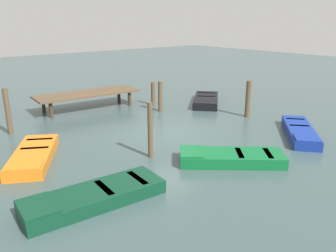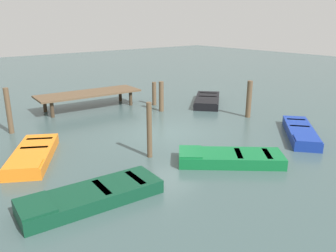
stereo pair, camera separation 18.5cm
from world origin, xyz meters
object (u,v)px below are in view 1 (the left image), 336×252
object	(u,v)px
rowboat_green	(231,157)
rowboat_dark_green	(93,196)
dock_segment	(88,94)
rowboat_blue	(300,132)
mooring_piling_mid_left	(248,99)
rowboat_orange	(33,155)
mooring_piling_far_right	(153,94)
mooring_piling_mid_right	(150,130)
rowboat_black	(206,100)
mooring_piling_far_left	(160,97)
mooring_piling_center	(8,111)

from	to	relation	value
rowboat_green	rowboat_dark_green	xyz separation A→B (m)	(-5.23, 0.60, -0.00)
dock_segment	rowboat_blue	size ratio (longest dim) A/B	1.61
rowboat_blue	mooring_piling_mid_left	world-z (taller)	mooring_piling_mid_left
dock_segment	rowboat_orange	size ratio (longest dim) A/B	1.59
dock_segment	mooring_piling_far_right	size ratio (longest dim) A/B	4.31
rowboat_orange	rowboat_dark_green	world-z (taller)	same
mooring_piling_mid_right	rowboat_green	bearing A→B (deg)	-50.50
mooring_piling_mid_right	mooring_piling_far_right	distance (m)	8.28
rowboat_blue	mooring_piling_mid_right	distance (m)	7.09
rowboat_blue	rowboat_dark_green	distance (m)	9.97
mooring_piling_far_right	mooring_piling_mid_left	distance (m)	5.82
rowboat_black	mooring_piling_mid_right	distance (m)	9.18
rowboat_blue	rowboat_dark_green	world-z (taller)	same
mooring_piling_far_left	mooring_piling_center	bearing A→B (deg)	171.04
rowboat_blue	mooring_piling_mid_right	xyz separation A→B (m)	(-6.63, 2.34, 0.86)
mooring_piling_mid_right	mooring_piling_center	bearing A→B (deg)	117.50
dock_segment	mooring_piling_far_left	bearing A→B (deg)	-43.00
rowboat_dark_green	mooring_piling_mid_right	bearing A→B (deg)	-148.09
rowboat_green	rowboat_black	distance (m)	9.19
rowboat_blue	rowboat_dark_green	xyz separation A→B (m)	(-9.95, 0.63, -0.00)
dock_segment	mooring_piling_center	bearing A→B (deg)	-154.16
rowboat_black	mooring_piling_mid_right	world-z (taller)	mooring_piling_mid_right
mooring_piling_center	mooring_piling_far_right	xyz separation A→B (m)	(8.38, 0.19, -0.35)
rowboat_dark_green	mooring_piling_center	xyz separation A→B (m)	(0.02, 8.04, 0.84)
rowboat_orange	rowboat_green	world-z (taller)	same
rowboat_blue	mooring_piling_far_right	distance (m)	9.01
rowboat_black	mooring_piling_mid_left	xyz separation A→B (m)	(-0.45, -3.52, 0.76)
rowboat_black	mooring_piling_mid_left	world-z (taller)	mooring_piling_mid_left
rowboat_green	mooring_piling_mid_right	world-z (taller)	mooring_piling_mid_right
rowboat_blue	mooring_piling_far_right	world-z (taller)	mooring_piling_far_right
rowboat_orange	rowboat_black	distance (m)	11.63
rowboat_dark_green	mooring_piling_center	bearing A→B (deg)	-85.56
mooring_piling_mid_right	mooring_piling_far_right	size ratio (longest dim) A/B	1.52
rowboat_dark_green	mooring_piling_center	world-z (taller)	mooring_piling_center
dock_segment	rowboat_black	size ratio (longest dim) A/B	1.61
mooring_piling_center	rowboat_dark_green	bearing A→B (deg)	-90.16
mooring_piling_mid_left	mooring_piling_mid_right	bearing A→B (deg)	-170.89
mooring_piling_center	mooring_piling_mid_right	world-z (taller)	mooring_piling_mid_right
rowboat_dark_green	mooring_piling_far_right	size ratio (longest dim) A/B	2.92
rowboat_blue	mooring_piling_far_left	world-z (taller)	mooring_piling_far_left
rowboat_orange	mooring_piling_far_left	bearing A→B (deg)	138.23
mooring_piling_center	mooring_piling_mid_left	size ratio (longest dim) A/B	1.08
rowboat_dark_green	mooring_piling_far_left	xyz separation A→B (m)	(7.85, 6.81, 0.64)
rowboat_black	dock_segment	bearing A→B (deg)	-71.82
rowboat_black	mooring_piling_center	world-z (taller)	mooring_piling_center
mooring_piling_mid_right	rowboat_dark_green	bearing A→B (deg)	-152.69
dock_segment	mooring_piling_far_left	xyz separation A→B (m)	(2.91, -3.16, 0.00)
rowboat_orange	mooring_piling_mid_right	xyz separation A→B (m)	(3.58, -2.46, 0.86)
dock_segment	rowboat_dark_green	bearing A→B (deg)	-111.95
mooring_piling_far_left	rowboat_blue	bearing A→B (deg)	-74.21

